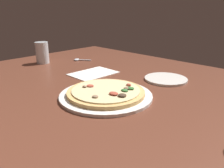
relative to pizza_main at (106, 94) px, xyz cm
name	(u,v)px	position (x,y,z in cm)	size (l,w,h in cm)	color
dining_table	(117,93)	(-3.28, 9.06, -3.17)	(150.00, 110.00, 4.00)	brown
pizza_main	(106,94)	(0.00, 0.00, 0.00)	(30.51, 30.51, 3.38)	white
water_glass	(42,54)	(-57.47, 9.74, 3.76)	(6.59, 6.59, 11.01)	silver
side_plate	(166,79)	(4.40, 29.50, -0.72)	(17.04, 17.04, 0.90)	silver
paper_menu	(93,73)	(-23.49, 15.06, -1.02)	(14.05, 19.58, 0.30)	white
spoon	(78,60)	(-48.95, 26.46, -0.71)	(9.15, 7.49, 1.00)	silver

